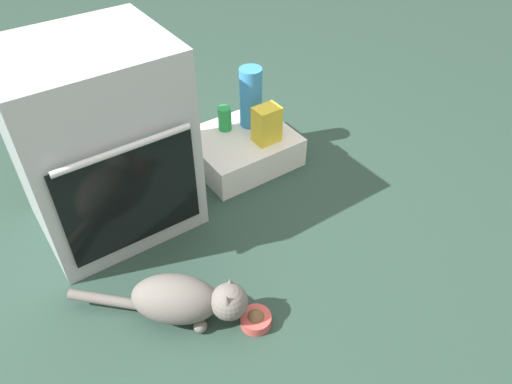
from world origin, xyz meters
TOP-DOWN VIEW (x-y plane):
  - ground at (0.00, 0.00)m, footprint 8.00×8.00m
  - oven at (-0.03, 0.44)m, footprint 0.62×0.56m
  - pantry_cabinet at (0.64, 0.47)m, footprint 0.48×0.42m
  - food_bowl at (0.15, -0.36)m, footprint 0.11×0.11m
  - cat at (-0.04, -0.19)m, footprint 0.52×0.46m
  - water_bottle at (0.73, 0.53)m, footprint 0.11×0.11m
  - snack_bag at (0.71, 0.37)m, footprint 0.12×0.09m
  - soda_can at (0.60, 0.57)m, footprint 0.07×0.07m

SIDE VIEW (x-z plane):
  - ground at x=0.00m, z-range 0.00..0.00m
  - food_bowl at x=0.15m, z-range -0.01..0.06m
  - pantry_cabinet at x=0.64m, z-range 0.00..0.15m
  - cat at x=-0.04m, z-range 0.01..0.20m
  - soda_can at x=0.60m, z-range 0.15..0.27m
  - snack_bag at x=0.71m, z-range 0.15..0.33m
  - water_bottle at x=0.73m, z-range 0.15..0.45m
  - oven at x=-0.03m, z-range 0.00..0.79m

